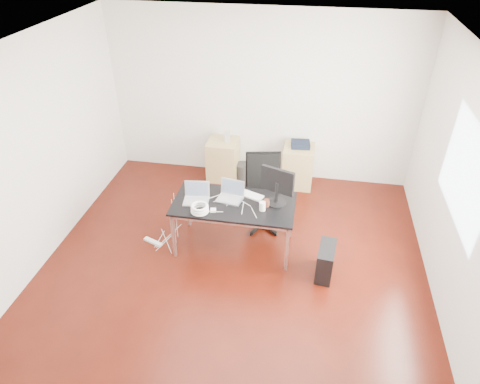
% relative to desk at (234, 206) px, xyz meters
% --- Properties ---
extents(room_shell, '(5.00, 5.00, 5.00)m').
position_rel_desk_xyz_m(room_shell, '(0.10, -0.45, 0.73)').
color(room_shell, '#350C06').
rests_on(room_shell, ground).
extents(desk, '(1.60, 0.80, 0.73)m').
position_rel_desk_xyz_m(desk, '(0.00, 0.00, 0.00)').
color(desk, black).
rests_on(desk, ground).
extents(office_chair, '(0.56, 0.58, 1.08)m').
position_rel_desk_xyz_m(office_chair, '(0.31, 0.61, -0.07)').
color(office_chair, black).
rests_on(office_chair, ground).
extents(filing_cabinet_left, '(0.50, 0.50, 0.70)m').
position_rel_desk_xyz_m(filing_cabinet_left, '(-0.53, 1.77, -0.33)').
color(filing_cabinet_left, tan).
rests_on(filing_cabinet_left, ground).
extents(filing_cabinet_right, '(0.50, 0.50, 0.70)m').
position_rel_desk_xyz_m(filing_cabinet_right, '(0.75, 1.77, -0.33)').
color(filing_cabinet_right, tan).
rests_on(filing_cabinet_right, ground).
extents(pc_tower, '(0.25, 0.47, 0.44)m').
position_rel_desk_xyz_m(pc_tower, '(1.25, -0.35, -0.46)').
color(pc_tower, black).
rests_on(pc_tower, ground).
extents(wastebasket, '(0.31, 0.31, 0.28)m').
position_rel_desk_xyz_m(wastebasket, '(-0.20, 1.79, -0.54)').
color(wastebasket, black).
rests_on(wastebasket, ground).
extents(power_strip, '(0.30, 0.16, 0.04)m').
position_rel_desk_xyz_m(power_strip, '(-1.14, -0.15, -0.66)').
color(power_strip, white).
rests_on(power_strip, ground).
extents(laptop_left, '(0.36, 0.29, 0.23)m').
position_rel_desk_xyz_m(laptop_left, '(-0.50, -0.01, 0.11)').
color(laptop_left, silver).
rests_on(laptop_left, desk).
extents(laptop_right, '(0.37, 0.30, 0.23)m').
position_rel_desk_xyz_m(laptop_right, '(-0.06, 0.11, 0.11)').
color(laptop_right, silver).
rests_on(laptop_right, desk).
extents(monitor, '(0.44, 0.26, 0.51)m').
position_rel_desk_xyz_m(monitor, '(0.55, 0.11, 0.34)').
color(monitor, black).
rests_on(monitor, desk).
extents(keyboard, '(0.46, 0.30, 0.02)m').
position_rel_desk_xyz_m(keyboard, '(0.15, 0.22, 0.06)').
color(keyboard, white).
rests_on(keyboard, desk).
extents(cup_white, '(0.10, 0.10, 0.12)m').
position_rel_desk_xyz_m(cup_white, '(0.39, -0.09, 0.11)').
color(cup_white, white).
rests_on(cup_white, desk).
extents(cup_brown, '(0.09, 0.09, 0.10)m').
position_rel_desk_xyz_m(cup_brown, '(0.43, 0.01, 0.10)').
color(cup_brown, '#4F271B').
rests_on(cup_brown, desk).
extents(cable_coil, '(0.24, 0.24, 0.11)m').
position_rel_desk_xyz_m(cable_coil, '(-0.39, -0.27, 0.11)').
color(cable_coil, white).
rests_on(cable_coil, desk).
extents(power_adapter, '(0.08, 0.08, 0.03)m').
position_rel_desk_xyz_m(power_adapter, '(-0.23, -0.22, 0.07)').
color(power_adapter, white).
rests_on(power_adapter, desk).
extents(speaker, '(0.10, 0.10, 0.18)m').
position_rel_desk_xyz_m(speaker, '(-0.45, 1.78, 0.11)').
color(speaker, '#9E9E9E').
rests_on(speaker, filing_cabinet_left).
extents(navy_garment, '(0.32, 0.27, 0.09)m').
position_rel_desk_xyz_m(navy_garment, '(0.76, 1.81, 0.07)').
color(navy_garment, black).
rests_on(navy_garment, filing_cabinet_right).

